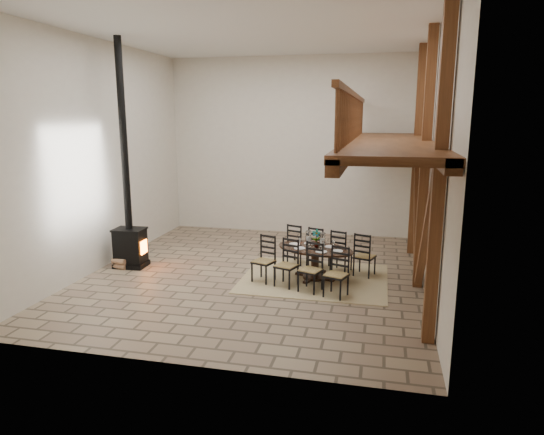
% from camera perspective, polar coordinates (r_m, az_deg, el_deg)
% --- Properties ---
extents(ground, '(8.00, 8.00, 0.00)m').
position_cam_1_polar(ground, '(10.60, -1.98, -6.67)').
color(ground, gray).
rests_on(ground, ground).
extents(room_shell, '(7.02, 8.02, 5.01)m').
position_cam_1_polar(room_shell, '(9.81, 4.73, 9.77)').
color(room_shell, silver).
rests_on(room_shell, ground).
extents(rug, '(3.00, 2.50, 0.02)m').
position_cam_1_polar(rug, '(10.34, 5.04, -7.13)').
color(rug, '#C7B780').
rests_on(rug, ground).
extents(dining_table, '(2.52, 2.39, 1.06)m').
position_cam_1_polar(dining_table, '(10.23, 5.07, -5.33)').
color(dining_table, black).
rests_on(dining_table, ground).
extents(wood_stove, '(0.71, 0.56, 5.00)m').
position_cam_1_polar(wood_stove, '(11.28, -16.51, -0.12)').
color(wood_stove, black).
rests_on(wood_stove, ground).
extents(log_basket, '(0.57, 0.57, 0.48)m').
position_cam_1_polar(log_basket, '(11.63, -16.00, -4.37)').
color(log_basket, brown).
rests_on(log_basket, ground).
extents(log_stack, '(0.38, 0.30, 0.24)m').
position_cam_1_polar(log_stack, '(11.45, -17.37, -5.17)').
color(log_stack, tan).
rests_on(log_stack, ground).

